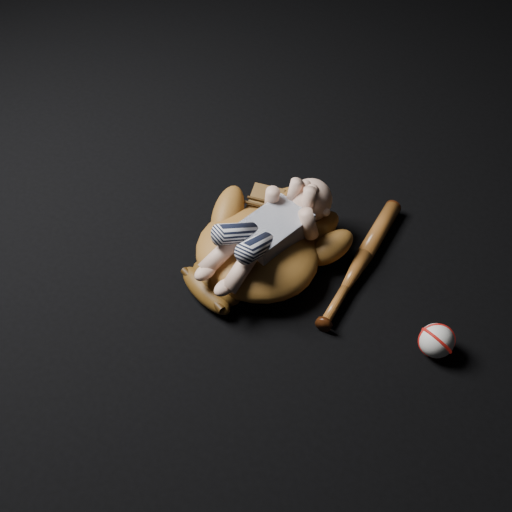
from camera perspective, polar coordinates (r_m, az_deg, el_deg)
name	(u,v)px	position (r m, az deg, el deg)	size (l,w,h in m)	color
baseball_glove	(257,249)	(1.45, 0.08, 0.64)	(0.37, 0.42, 0.13)	brown
newborn_baby	(263,231)	(1.41, 0.65, 2.23)	(0.17, 0.38, 0.15)	#DDAA8E
baseball_bat	(361,262)	(1.51, 9.28, -0.54)	(0.04, 0.43, 0.04)	brown
baseball	(437,341)	(1.38, 15.76, -7.26)	(0.07, 0.07, 0.07)	white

